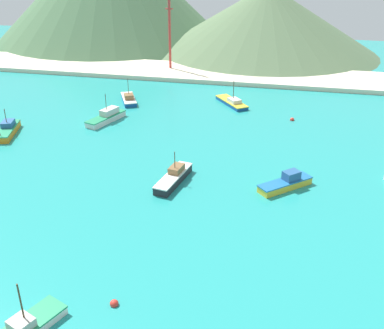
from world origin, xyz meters
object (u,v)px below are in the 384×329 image
Objects in this scene: fishing_boat_1 at (29,325)px; fishing_boat_11 at (129,99)px; fishing_boat_3 at (174,177)px; fishing_boat_6 at (232,102)px; buoy_0 at (114,304)px; radio_tower at (170,33)px; fishing_boat_7 at (107,117)px; buoy_1 at (292,120)px; fishing_boat_9 at (286,183)px; fishing_boat_0 at (7,130)px.

fishing_boat_1 is 74.25m from fishing_boat_11.
fishing_boat_3 is 43.82m from fishing_boat_11.
fishing_boat_6 is 11.10× the size of buoy_0.
fishing_boat_3 is 71.64m from radio_tower.
fishing_boat_7 reaches higher than fishing_boat_6.
buoy_1 is (17.80, 63.09, -0.00)m from buoy_0.
fishing_boat_3 is at bearing -48.34° from fishing_boat_7.
radio_tower reaches higher than fishing_boat_6.
fishing_boat_9 is at bearing 60.69° from buoy_0.
buoy_1 is (18.54, 33.87, -0.74)m from fishing_boat_3.
fishing_boat_3 is 32.66m from fishing_boat_7.
fishing_boat_6 is at bearing 151.77° from buoy_1.
fishing_boat_0 is 41.01m from fishing_boat_3.
buoy_0 is at bearing -46.65° from fishing_boat_0.
buoy_0 is at bearing -78.67° from radio_tower.
fishing_boat_0 is 58.27m from fishing_boat_9.
fishing_boat_1 reaches higher than fishing_boat_11.
fishing_boat_7 is at bearing -93.80° from radio_tower.
buoy_1 is (40.02, -4.33, -0.61)m from fishing_boat_11.
fishing_boat_11 is 70.99m from buoy_0.
fishing_boat_3 is 18.45m from fishing_boat_9.
fishing_boat_7 is (-21.71, 24.40, 0.09)m from fishing_boat_3.
buoy_0 is at bearing -105.76° from buoy_1.
fishing_boat_1 is at bearing -110.13° from buoy_1.
radio_tower reaches higher than fishing_boat_7.
fishing_boat_1 is 0.93× the size of fishing_boat_9.
fishing_boat_9 is at bearing 6.55° from fishing_boat_3.
fishing_boat_0 is at bearing -124.55° from fishing_boat_11.
buoy_0 is at bearing -92.53° from fishing_boat_6.
fishing_boat_6 is at bearing 7.96° from fishing_boat_11.
radio_tower is (-37.12, 66.22, 10.55)m from fishing_boat_9.
fishing_boat_7 is at bearing 131.66° from fishing_boat_3.
buoy_0 is at bearing -67.28° from fishing_boat_7.
fishing_boat_7 is 45.24m from radio_tower.
fishing_boat_11 is (17.47, 25.37, -0.15)m from fishing_boat_0.
fishing_boat_11 is 0.44× the size of radio_tower.
fishing_boat_0 is 61.23m from buoy_1.
fishing_boat_6 is (10.41, 76.27, -0.07)m from fishing_boat_1.
buoy_0 is 100.11m from radio_tower.
fishing_boat_1 is (32.42, -47.35, -0.23)m from fishing_boat_0.
fishing_boat_6 is 0.48× the size of radio_tower.
fishing_boat_0 is at bearing -146.12° from fishing_boat_7.
buoy_0 is (-17.59, -31.32, -0.73)m from fishing_boat_9.
fishing_boat_6 reaches higher than fishing_boat_3.
fishing_boat_0 is 0.98× the size of fishing_boat_6.
fishing_boat_6 is 71.03m from buoy_0.
fishing_boat_3 is 1.00× the size of fishing_boat_6.
fishing_boat_1 is at bearing -97.77° from fishing_boat_6.
fishing_boat_7 is 45.83m from fishing_boat_9.
buoy_1 is (0.21, 31.76, -0.74)m from fishing_boat_9.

